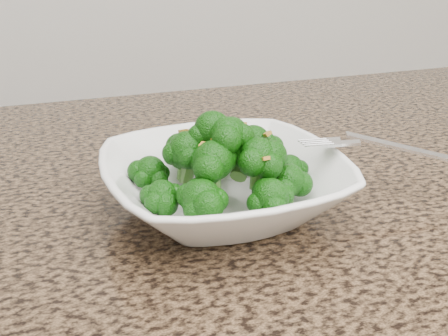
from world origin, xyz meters
name	(u,v)px	position (x,y,z in m)	size (l,w,h in m)	color
granite_counter	(335,216)	(0.00, 0.30, 0.89)	(1.64, 1.04, 0.03)	brown
bowl	(224,185)	(-0.12, 0.33, 0.93)	(0.25, 0.25, 0.06)	white
broccoli_pile	(224,125)	(-0.12, 0.33, 1.00)	(0.22, 0.22, 0.07)	#0F4C08
garlic_topping	(224,88)	(-0.12, 0.33, 1.04)	(0.13, 0.13, 0.01)	#B3852B
fork	(352,143)	(0.02, 0.30, 0.97)	(0.19, 0.03, 0.01)	silver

